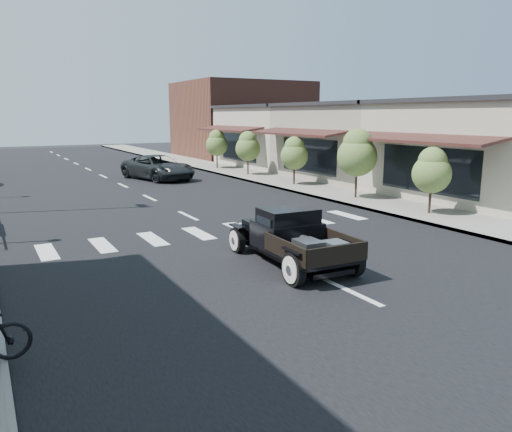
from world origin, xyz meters
TOP-DOWN VIEW (x-y plane):
  - ground at (0.00, 0.00)m, footprint 120.00×120.00m
  - road at (0.00, 15.00)m, footprint 14.00×80.00m
  - road_markings at (0.00, 10.00)m, footprint 12.00×60.00m
  - sidewalk_right at (8.50, 15.00)m, footprint 3.00×80.00m
  - storefront_near at (15.00, 4.00)m, footprint 10.00×9.00m
  - storefront_mid at (15.00, 13.00)m, footprint 10.00×9.00m
  - storefront_far at (15.00, 22.00)m, footprint 10.00×9.00m
  - far_building_right at (15.50, 32.00)m, footprint 11.00×10.00m
  - small_tree_a at (8.30, 2.26)m, footprint 1.50×1.50m
  - small_tree_b at (8.30, 6.69)m, footprint 1.85×1.85m
  - small_tree_c at (8.30, 11.94)m, footprint 1.53×1.53m
  - small_tree_d at (8.30, 17.39)m, footprint 1.61×1.61m
  - small_tree_e at (8.30, 22.19)m, footprint 1.60×1.60m
  - hotrod_pickup at (0.01, -0.49)m, footprint 2.27×4.53m
  - second_car at (2.66, 18.72)m, footprint 3.80×5.87m

SIDE VIEW (x-z plane):
  - ground at x=0.00m, z-range 0.00..0.00m
  - road_markings at x=0.00m, z-range -0.03..0.03m
  - road at x=0.00m, z-range 0.00..0.02m
  - sidewalk_right at x=8.50m, z-range 0.00..0.15m
  - second_car at x=2.66m, z-range 0.00..1.50m
  - hotrod_pickup at x=0.01m, z-range 0.00..1.54m
  - small_tree_a at x=8.30m, z-range 0.15..2.66m
  - small_tree_c at x=8.30m, z-range 0.15..2.70m
  - small_tree_e at x=8.30m, z-range 0.15..2.82m
  - small_tree_d at x=8.30m, z-range 0.15..2.84m
  - small_tree_b at x=8.30m, z-range 0.15..3.24m
  - storefront_near at x=15.00m, z-range 0.00..4.50m
  - storefront_mid at x=15.00m, z-range 0.00..4.50m
  - storefront_far at x=15.00m, z-range 0.00..4.50m
  - far_building_right at x=15.50m, z-range 0.00..7.00m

